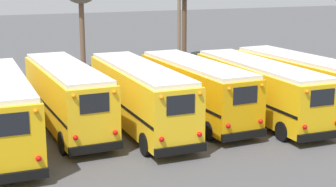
# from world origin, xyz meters

# --- Properties ---
(ground_plane) EXTENTS (160.00, 160.00, 0.00)m
(ground_plane) POSITION_xyz_m (0.00, 0.00, 0.00)
(ground_plane) COLOR #4C4C4F
(school_bus_0) EXTENTS (2.80, 10.47, 3.34)m
(school_bus_0) POSITION_xyz_m (-8.44, -0.68, 1.81)
(school_bus_0) COLOR yellow
(school_bus_0) RESTS_ON ground
(school_bus_1) EXTENTS (2.64, 9.91, 3.32)m
(school_bus_1) POSITION_xyz_m (-5.07, 0.90, 1.80)
(school_bus_1) COLOR yellow
(school_bus_1) RESTS_ON ground
(school_bus_2) EXTENTS (2.50, 10.25, 3.30)m
(school_bus_2) POSITION_xyz_m (-1.69, -0.50, 1.79)
(school_bus_2) COLOR yellow
(school_bus_2) RESTS_ON ground
(school_bus_3) EXTENTS (2.68, 9.76, 3.19)m
(school_bus_3) POSITION_xyz_m (1.69, -0.01, 1.73)
(school_bus_3) COLOR #E5A00C
(school_bus_3) RESTS_ON ground
(school_bus_4) EXTENTS (2.67, 10.85, 3.08)m
(school_bus_4) POSITION_xyz_m (5.07, -0.93, 1.68)
(school_bus_4) COLOR yellow
(school_bus_4) RESTS_ON ground
(school_bus_5) EXTENTS (2.85, 9.91, 3.08)m
(school_bus_5) POSITION_xyz_m (8.44, 0.02, 1.68)
(school_bus_5) COLOR yellow
(school_bus_5) RESTS_ON ground
(utility_pole) EXTENTS (1.80, 0.26, 8.60)m
(utility_pole) POSITION_xyz_m (6.50, 12.74, 4.48)
(utility_pole) COLOR #75604C
(utility_pole) RESTS_ON ground
(fence_line) EXTENTS (24.95, 0.06, 1.42)m
(fence_line) POSITION_xyz_m (0.00, 7.53, 0.99)
(fence_line) COLOR #939399
(fence_line) RESTS_ON ground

